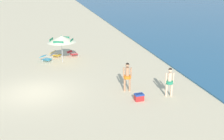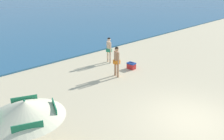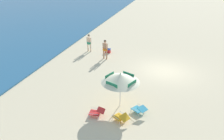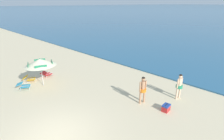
{
  "view_description": "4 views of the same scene",
  "coord_description": "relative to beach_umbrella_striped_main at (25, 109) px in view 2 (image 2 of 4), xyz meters",
  "views": [
    {
      "loc": [
        16.97,
        0.21,
        6.96
      ],
      "look_at": [
        -0.67,
        4.85,
        0.75
      ],
      "focal_mm": 48.48,
      "sensor_mm": 36.0,
      "label": 1
    },
    {
      "loc": [
        -8.03,
        -3.82,
        5.3
      ],
      "look_at": [
        -0.91,
        3.57,
        1.39
      ],
      "focal_mm": 39.08,
      "sensor_mm": 36.0,
      "label": 2
    },
    {
      "loc": [
        -16.48,
        -0.5,
        7.6
      ],
      "look_at": [
        -2.96,
        3.47,
        0.96
      ],
      "focal_mm": 35.7,
      "sensor_mm": 36.0,
      "label": 3
    },
    {
      "loc": [
        6.42,
        -2.83,
        5.8
      ],
      "look_at": [
        -1.65,
        5.5,
        1.39
      ],
      "focal_mm": 28.32,
      "sensor_mm": 36.0,
      "label": 4
    }
  ],
  "objects": [
    {
      "name": "beach_umbrella_striped_main",
      "position": [
        0.0,
        0.0,
        0.0
      ],
      "size": [
        3.06,
        3.05,
        2.14
      ],
      "color": "silver",
      "rests_on": "ground"
    },
    {
      "name": "person_standing_near_shore",
      "position": [
        8.09,
        5.17,
        -0.85
      ],
      "size": [
        0.41,
        0.5,
        1.69
      ],
      "color": "beige",
      "rests_on": "ground"
    },
    {
      "name": "cooler_box",
      "position": [
        8.24,
        3.33,
        -1.62
      ],
      "size": [
        0.38,
        0.52,
        0.43
      ],
      "color": "red",
      "rests_on": "ground"
    },
    {
      "name": "person_standing_beside",
      "position": [
        6.74,
        3.11,
        -0.82
      ],
      "size": [
        0.43,
        0.5,
        1.74
      ],
      "color": "tan",
      "rests_on": "ground"
    },
    {
      "name": "ground_plane",
      "position": [
        5.62,
        -2.19,
        -1.83
      ],
      "size": [
        800.0,
        800.0,
        0.0
      ],
      "primitive_type": "plane",
      "color": "beige"
    }
  ]
}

